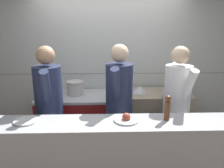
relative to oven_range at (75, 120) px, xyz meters
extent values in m
cube|color=silver|center=(0.58, 0.40, 0.86)|extent=(8.00, 0.06, 2.60)
cube|color=gray|center=(0.58, 0.37, 0.71)|extent=(8.00, 0.00, 0.01)
cube|color=maroon|center=(0.00, 0.00, -0.02)|extent=(1.13, 0.70, 0.84)
cube|color=#B7BABF|center=(0.00, 0.00, 0.42)|extent=(1.15, 0.71, 0.04)
cube|color=#B7BABF|center=(0.00, -0.33, 0.04)|extent=(1.01, 0.03, 0.10)
cube|color=gray|center=(1.24, 0.00, 0.02)|extent=(1.30, 0.65, 0.91)
cube|color=black|center=(1.24, -0.30, -0.39)|extent=(1.28, 0.04, 0.10)
cube|color=#B7BABF|center=(0.66, -1.22, 0.04)|extent=(3.15, 0.45, 0.97)
cylinder|color=beige|center=(0.01, 0.04, 0.55)|extent=(0.26, 0.26, 0.22)
cylinder|color=beige|center=(0.01, 0.04, 0.65)|extent=(0.28, 0.28, 0.01)
cone|color=#B7BABF|center=(1.07, 0.05, 0.52)|extent=(0.25, 0.25, 0.10)
cube|color=#B7BABF|center=(0.96, -0.13, 0.48)|extent=(0.29, 0.07, 0.01)
cube|color=black|center=(0.76, -0.10, 0.48)|extent=(0.11, 0.04, 0.02)
cylinder|color=white|center=(-0.35, -1.18, 0.54)|extent=(0.26, 0.26, 0.02)
cylinder|color=white|center=(0.73, -1.19, 0.54)|extent=(0.27, 0.27, 0.02)
sphere|color=#B24733|center=(0.73, -1.19, 0.57)|extent=(0.10, 0.10, 0.10)
cylinder|color=brown|center=(1.17, -1.18, 0.64)|extent=(0.06, 0.06, 0.22)
sphere|color=brown|center=(1.17, -1.18, 0.77)|extent=(0.07, 0.07, 0.07)
cube|color=black|center=(-0.22, -0.69, -0.03)|extent=(0.33, 0.24, 0.81)
cylinder|color=#262D4C|center=(-0.22, -0.69, 0.71)|extent=(0.41, 0.41, 0.67)
sphere|color=tan|center=(-0.22, -0.69, 1.18)|extent=(0.23, 0.23, 0.23)
cylinder|color=#262D4C|center=(-0.25, -0.49, 0.78)|extent=(0.16, 0.35, 0.56)
cylinder|color=#262D4C|center=(-0.19, -0.90, 0.78)|extent=(0.16, 0.35, 0.56)
cube|color=black|center=(0.69, -0.62, -0.03)|extent=(0.34, 0.26, 0.82)
cylinder|color=#262D4C|center=(0.69, -0.62, 0.71)|extent=(0.43, 0.43, 0.67)
sphere|color=beige|center=(0.69, -0.62, 1.19)|extent=(0.23, 0.23, 0.23)
cylinder|color=#262D4C|center=(0.74, -0.42, 0.79)|extent=(0.18, 0.35, 0.56)
cylinder|color=#262D4C|center=(0.64, -0.83, 0.79)|extent=(0.18, 0.35, 0.56)
cube|color=black|center=(1.46, -0.64, -0.04)|extent=(0.33, 0.25, 0.81)
cylinder|color=white|center=(1.46, -0.64, 0.70)|extent=(0.42, 0.42, 0.67)
sphere|color=beige|center=(1.46, -0.64, 1.17)|extent=(0.23, 0.23, 0.23)
cylinder|color=white|center=(1.41, -0.44, 0.78)|extent=(0.18, 0.35, 0.56)
cylinder|color=white|center=(1.50, -0.84, 0.78)|extent=(0.18, 0.35, 0.56)
camera|label=1|loc=(0.51, -3.37, 1.53)|focal=35.00mm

